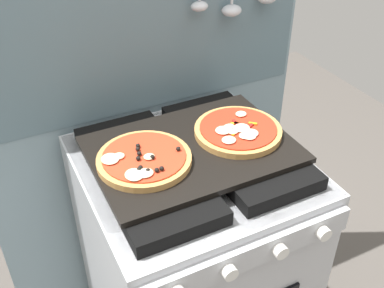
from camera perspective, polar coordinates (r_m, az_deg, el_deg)
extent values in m
cube|color=#7A939E|center=(1.58, -5.43, 1.80)|extent=(1.10, 0.03, 1.55)
cube|color=slate|center=(1.40, -6.04, 14.39)|extent=(1.08, 0.00, 0.56)
ellipsoid|color=silver|center=(1.43, 0.92, 16.58)|extent=(0.05, 0.05, 0.03)
ellipsoid|color=silver|center=(1.49, 4.89, 16.05)|extent=(0.06, 0.05, 0.04)
cube|color=#B7BABF|center=(1.58, 0.00, -14.82)|extent=(0.60, 0.60, 0.86)
cube|color=black|center=(1.29, 0.00, -2.62)|extent=(0.59, 0.59, 0.01)
cube|color=black|center=(1.23, -5.86, -3.44)|extent=(0.24, 0.51, 0.04)
cube|color=black|center=(1.33, 5.41, -0.06)|extent=(0.24, 0.51, 0.04)
cube|color=#B7BABF|center=(1.13, 7.25, -13.45)|extent=(0.58, 0.02, 0.07)
cylinder|color=silver|center=(1.09, 4.66, -15.49)|extent=(0.04, 0.02, 0.04)
cylinder|color=silver|center=(1.15, 10.83, -12.85)|extent=(0.04, 0.02, 0.04)
cylinder|color=silver|center=(1.21, 15.89, -10.54)|extent=(0.04, 0.02, 0.04)
cube|color=black|center=(1.25, 0.00, -0.67)|extent=(0.54, 0.38, 0.02)
cylinder|color=#C18947|center=(1.20, -5.90, -1.92)|extent=(0.24, 0.24, 0.02)
cylinder|color=red|center=(1.19, -5.93, -1.49)|extent=(0.22, 0.22, 0.00)
ellipsoid|color=beige|center=(1.19, -9.01, -1.47)|extent=(0.03, 0.03, 0.01)
ellipsoid|color=beige|center=(1.12, -7.11, -3.75)|extent=(0.05, 0.05, 0.01)
ellipsoid|color=beige|center=(1.18, -10.04, -1.81)|extent=(0.05, 0.05, 0.01)
ellipsoid|color=beige|center=(1.18, -5.29, -1.56)|extent=(0.03, 0.03, 0.01)
ellipsoid|color=beige|center=(1.13, -5.79, -3.58)|extent=(0.04, 0.04, 0.01)
sphere|color=black|center=(1.21, -6.67, -0.21)|extent=(0.01, 0.01, 0.01)
sphere|color=black|center=(1.14, -6.53, -3.10)|extent=(0.01, 0.01, 0.01)
sphere|color=black|center=(1.20, -6.70, -0.62)|extent=(0.01, 0.01, 0.01)
sphere|color=black|center=(1.13, -3.76, -3.01)|extent=(0.01, 0.01, 0.01)
sphere|color=black|center=(1.17, -6.63, -1.76)|extent=(0.01, 0.01, 0.01)
sphere|color=black|center=(1.17, -4.91, -1.61)|extent=(0.01, 0.01, 0.01)
sphere|color=black|center=(1.14, -6.36, -2.88)|extent=(0.01, 0.01, 0.01)
sphere|color=black|center=(1.20, -1.70, -0.59)|extent=(0.01, 0.01, 0.01)
sphere|color=black|center=(1.13, -5.46, -3.28)|extent=(0.01, 0.01, 0.01)
sphere|color=black|center=(1.13, -4.35, -3.21)|extent=(0.01, 0.01, 0.01)
sphere|color=black|center=(1.19, -6.53, -1.14)|extent=(0.01, 0.01, 0.01)
cylinder|color=#C18947|center=(1.30, 5.66, 1.60)|extent=(0.24, 0.24, 0.02)
cylinder|color=#B72D19|center=(1.30, 5.69, 2.01)|extent=(0.22, 0.22, 0.00)
ellipsoid|color=beige|center=(1.29, 6.13, 1.99)|extent=(0.05, 0.04, 0.01)
ellipsoid|color=beige|center=(1.35, 6.05, 3.70)|extent=(0.03, 0.03, 0.01)
ellipsoid|color=beige|center=(1.27, 5.09, 1.52)|extent=(0.03, 0.02, 0.01)
ellipsoid|color=beige|center=(1.27, 7.25, 1.35)|extent=(0.04, 0.04, 0.01)
ellipsoid|color=beige|center=(1.26, 6.56, 1.04)|extent=(0.04, 0.03, 0.01)
ellipsoid|color=beige|center=(1.26, 6.98, 1.08)|extent=(0.04, 0.04, 0.01)
ellipsoid|color=beige|center=(1.29, 4.60, 2.14)|extent=(0.03, 0.03, 0.01)
ellipsoid|color=beige|center=(1.24, 4.57, 0.50)|extent=(0.04, 0.04, 0.01)
ellipsoid|color=beige|center=(1.27, 3.87, 1.70)|extent=(0.04, 0.04, 0.01)
cube|color=red|center=(1.31, 5.73, 2.52)|extent=(0.02, 0.02, 0.00)
cube|color=gold|center=(1.31, 7.49, 2.52)|extent=(0.02, 0.02, 0.00)
cube|color=red|center=(1.26, 6.41, 1.20)|extent=(0.02, 0.02, 0.00)
cube|color=gold|center=(1.31, 5.29, 2.53)|extent=(0.03, 0.01, 0.00)
cube|color=red|center=(1.30, 7.17, 2.22)|extent=(0.02, 0.02, 0.00)
cube|color=gold|center=(1.27, 5.16, 1.36)|extent=(0.02, 0.02, 0.00)
cube|color=red|center=(1.31, 5.27, 2.70)|extent=(0.01, 0.03, 0.00)
cube|color=#19721E|center=(1.29, 4.64, 1.99)|extent=(0.02, 0.02, 0.00)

